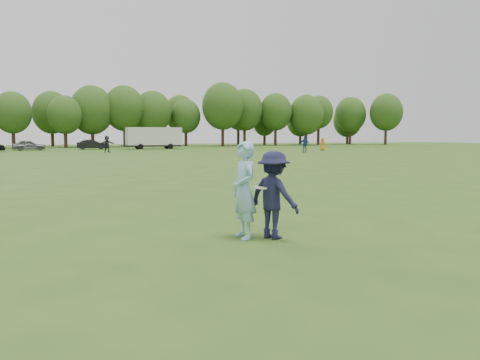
# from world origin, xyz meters

# --- Properties ---
(ground) EXTENTS (200.00, 200.00, 0.00)m
(ground) POSITION_xyz_m (0.00, 0.00, 0.00)
(ground) COLOR #304F16
(ground) RESTS_ON ground
(thrower) EXTENTS (0.50, 0.74, 1.97)m
(thrower) POSITION_xyz_m (-0.76, -0.43, 0.98)
(thrower) COLOR #8EBDDC
(thrower) RESTS_ON ground
(defender) EXTENTS (1.10, 1.32, 1.77)m
(defender) POSITION_xyz_m (-0.21, -0.66, 0.89)
(defender) COLOR #191A38
(defender) RESTS_ON ground
(player_far_b) EXTENTS (1.14, 1.18, 1.97)m
(player_far_b) POSITION_xyz_m (24.08, 39.82, 0.99)
(player_far_b) COLOR navy
(player_far_b) RESTS_ON ground
(player_far_c) EXTENTS (0.95, 1.00, 1.72)m
(player_far_c) POSITION_xyz_m (29.41, 44.27, 0.86)
(player_far_c) COLOR orange
(player_far_c) RESTS_ON ground
(player_far_d) EXTENTS (1.95, 1.15, 2.00)m
(player_far_d) POSITION_xyz_m (2.16, 48.40, 1.00)
(player_far_d) COLOR #2A2A2A
(player_far_d) RESTS_ON ground
(car_e) EXTENTS (4.27, 1.95, 1.42)m
(car_e) POSITION_xyz_m (-6.70, 59.47, 0.71)
(car_e) COLOR slate
(car_e) RESTS_ON ground
(car_f) EXTENTS (4.29, 1.51, 1.41)m
(car_f) POSITION_xyz_m (1.53, 61.30, 0.71)
(car_f) COLOR black
(car_f) RESTS_ON ground
(field_cone) EXTENTS (0.28, 0.28, 0.30)m
(field_cone) POSITION_xyz_m (16.55, 48.42, 0.15)
(field_cone) COLOR #FA4A0D
(field_cone) RESTS_ON ground
(disc_in_play) EXTENTS (0.31, 0.31, 0.06)m
(disc_in_play) POSITION_xyz_m (-0.52, -0.72, 1.05)
(disc_in_play) COLOR white
(disc_in_play) RESTS_ON ground
(cargo_trailer) EXTENTS (9.00, 2.75, 3.20)m
(cargo_trailer) POSITION_xyz_m (10.26, 60.28, 1.78)
(cargo_trailer) COLOR silver
(cargo_trailer) RESTS_ON ground
(treeline) EXTENTS (130.35, 18.39, 11.74)m
(treeline) POSITION_xyz_m (2.81, 76.90, 6.26)
(treeline) COLOR #332114
(treeline) RESTS_ON ground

